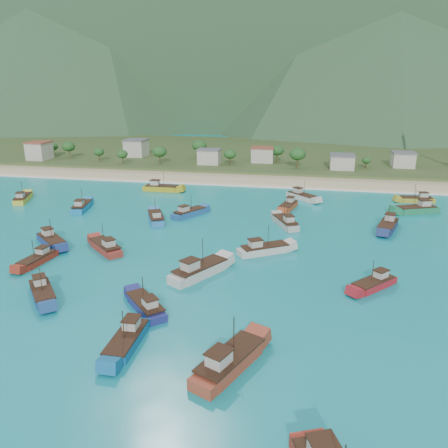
% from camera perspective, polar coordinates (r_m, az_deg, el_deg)
% --- Properties ---
extents(ground, '(600.00, 600.00, 0.00)m').
position_cam_1_polar(ground, '(79.78, 0.77, -6.12)').
color(ground, '#0B7183').
rests_on(ground, ground).
extents(beach, '(400.00, 18.00, 1.20)m').
position_cam_1_polar(beach, '(154.76, 6.06, 5.60)').
color(beach, beige).
rests_on(beach, ground).
extents(land, '(400.00, 110.00, 2.40)m').
position_cam_1_polar(land, '(214.64, 7.58, 8.93)').
color(land, '#385123').
rests_on(land, ground).
extents(surf_line, '(400.00, 2.50, 0.08)m').
position_cam_1_polar(surf_line, '(145.52, 5.71, 4.83)').
color(surf_line, white).
rests_on(surf_line, ground).
extents(mountains, '(1520.00, 440.00, 260.00)m').
position_cam_1_polar(mountains, '(482.44, 8.08, 26.46)').
color(mountains, slate).
rests_on(mountains, ground).
extents(village, '(221.26, 28.83, 7.08)m').
position_cam_1_polar(village, '(178.72, 5.93, 8.73)').
color(village, beige).
rests_on(village, ground).
extents(vegetation, '(277.97, 26.33, 8.59)m').
position_cam_1_polar(vegetation, '(178.76, 1.60, 8.99)').
color(vegetation, '#235623').
rests_on(vegetation, ground).
extents(boat_0, '(9.99, 4.07, 5.73)m').
position_cam_1_polar(boat_0, '(137.51, 23.84, 2.91)').
color(boat_0, '#AE982A').
rests_on(boat_0, ground).
extents(boat_2, '(7.81, 11.99, 6.85)m').
position_cam_1_polar(boat_2, '(54.28, 0.71, -17.62)').
color(boat_2, '#953C26').
rests_on(boat_2, ground).
extents(boat_4, '(8.24, 8.67, 5.46)m').
position_cam_1_polar(boat_4, '(77.34, 18.99, -7.47)').
color(boat_4, '#A81B24').
rests_on(boat_4, ground).
extents(boat_7, '(3.11, 9.95, 5.85)m').
position_cam_1_polar(boat_7, '(59.71, -12.54, -14.68)').
color(boat_7, '#126298').
rests_on(boat_7, ground).
extents(boat_8, '(5.03, 10.04, 5.70)m').
position_cam_1_polar(boat_8, '(120.36, 8.40, 2.31)').
color(boat_8, '#B54924').
rests_on(boat_8, ground).
extents(boat_9, '(7.20, 10.68, 6.13)m').
position_cam_1_polar(boat_9, '(105.48, 8.02, 0.15)').
color(boat_9, '#AEA89F').
rests_on(boat_9, ground).
extents(boat_11, '(6.48, 11.42, 6.48)m').
position_cam_1_polar(boat_11, '(108.68, 20.61, -0.27)').
color(boat_11, navy).
rests_on(boat_11, ground).
extents(boat_13, '(9.16, 12.22, 7.13)m').
position_cam_1_polar(boat_13, '(77.56, -3.24, -6.14)').
color(boat_13, beige).
rests_on(boat_13, ground).
extents(boat_15, '(9.94, 9.10, 6.16)m').
position_cam_1_polar(boat_15, '(99.21, -21.63, -2.10)').
color(boat_15, navy).
rests_on(boat_15, ground).
extents(boat_16, '(10.57, 8.30, 6.23)m').
position_cam_1_polar(boat_16, '(87.86, 5.24, -3.37)').
color(boat_16, beige).
rests_on(boat_16, ground).
extents(boat_17, '(8.52, 9.25, 5.75)m').
position_cam_1_polar(boat_17, '(75.89, -22.64, -8.35)').
color(boat_17, navy).
rests_on(boat_17, ground).
extents(boat_18, '(7.38, 10.91, 6.26)m').
position_cam_1_polar(boat_18, '(109.21, -8.87, 0.74)').
color(boat_18, '#2B75B7').
rests_on(boat_18, ground).
extents(boat_19, '(6.51, 10.71, 6.08)m').
position_cam_1_polar(boat_19, '(139.50, -24.80, 3.00)').
color(boat_19, gold).
rests_on(boat_19, ground).
extents(boat_21, '(11.78, 7.42, 6.71)m').
position_cam_1_polar(boat_21, '(125.64, 23.86, 1.70)').
color(boat_21, '#1D784C').
rests_on(boat_21, ground).
extents(boat_22, '(8.53, 8.81, 5.59)m').
position_cam_1_polar(boat_22, '(67.43, -10.18, -10.55)').
color(boat_22, navy).
rests_on(boat_22, ground).
extents(boat_24, '(3.62, 9.20, 5.30)m').
position_cam_1_polar(boat_24, '(90.14, -23.19, -4.36)').
color(boat_24, maroon).
rests_on(boat_24, ground).
extents(boat_27, '(11.47, 3.52, 6.75)m').
position_cam_1_polar(boat_27, '(140.50, -8.17, 4.62)').
color(boat_27, '#B59C1A').
rests_on(boat_27, ground).
extents(boat_28, '(5.31, 10.97, 6.23)m').
position_cam_1_polar(boat_28, '(124.18, -18.06, 2.14)').
color(boat_28, '#177BB9').
rests_on(boat_28, ground).
extents(boat_29, '(7.73, 10.10, 5.92)m').
position_cam_1_polar(boat_29, '(112.85, -4.57, 1.42)').
color(boat_29, '#235796').
rests_on(boat_29, ground).
extents(boat_32, '(9.77, 9.27, 6.15)m').
position_cam_1_polar(boat_32, '(91.96, -15.22, -2.97)').
color(boat_32, maroon).
rests_on(boat_32, ground).
extents(boat_33, '(9.59, 9.62, 6.19)m').
position_cam_1_polar(boat_33, '(130.96, 10.16, 3.52)').
color(boat_33, beige).
rests_on(boat_33, ground).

